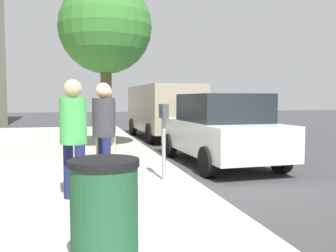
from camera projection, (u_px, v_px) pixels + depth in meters
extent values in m
plane|color=#38383A|center=(197.00, 189.00, 6.87)|extent=(80.00, 80.00, 0.00)
cube|color=#A8A59E|center=(23.00, 195.00, 6.15)|extent=(28.00, 6.00, 0.15)
cylinder|color=gray|center=(164.00, 149.00, 6.89)|extent=(0.07, 0.07, 1.15)
cube|color=#383D42|center=(165.00, 111.00, 6.74)|extent=(0.16, 0.11, 0.26)
cube|color=#383D42|center=(162.00, 111.00, 6.94)|extent=(0.16, 0.11, 0.26)
cube|color=#268C33|center=(168.00, 110.00, 6.76)|extent=(0.10, 0.01, 0.10)
cube|color=#268C33|center=(166.00, 110.00, 6.95)|extent=(0.10, 0.01, 0.10)
cylinder|color=#191E4C|center=(102.00, 159.00, 6.69)|extent=(0.15, 0.15, 0.85)
cylinder|color=#191E4C|center=(106.00, 163.00, 6.33)|extent=(0.15, 0.15, 0.85)
cylinder|color=#333338|center=(104.00, 118.00, 6.46)|extent=(0.39, 0.39, 0.67)
sphere|color=beige|center=(103.00, 90.00, 6.42)|extent=(0.26, 0.26, 0.26)
cylinder|color=#191E4C|center=(69.00, 171.00, 5.64)|extent=(0.15, 0.15, 0.85)
cylinder|color=#191E4C|center=(80.00, 175.00, 5.34)|extent=(0.15, 0.15, 0.85)
cylinder|color=green|center=(73.00, 121.00, 5.43)|extent=(0.39, 0.39, 0.67)
sphere|color=tan|center=(73.00, 89.00, 5.40)|extent=(0.27, 0.27, 0.27)
cylinder|color=tan|center=(112.00, 153.00, 7.53)|extent=(0.15, 0.15, 0.84)
cylinder|color=tan|center=(100.00, 155.00, 7.20)|extent=(0.15, 0.15, 0.84)
cylinder|color=#333338|center=(106.00, 116.00, 7.31)|extent=(0.38, 0.38, 0.66)
sphere|color=tan|center=(105.00, 92.00, 7.28)|extent=(0.26, 0.26, 0.26)
cube|color=silver|center=(219.00, 136.00, 9.41)|extent=(4.46, 2.00, 0.76)
cube|color=black|center=(222.00, 108.00, 9.17)|extent=(2.26, 1.77, 0.68)
cylinder|color=black|center=(170.00, 145.00, 10.57)|extent=(0.67, 0.24, 0.66)
cylinder|color=black|center=(227.00, 143.00, 11.05)|extent=(0.67, 0.24, 0.66)
cylinder|color=black|center=(208.00, 162.00, 7.83)|extent=(0.67, 0.24, 0.66)
cylinder|color=black|center=(281.00, 158.00, 8.31)|extent=(0.67, 0.24, 0.66)
cube|color=gray|center=(163.00, 108.00, 15.38)|extent=(5.27, 2.20, 1.80)
cylinder|color=black|center=(133.00, 127.00, 16.81)|extent=(0.77, 0.25, 0.76)
cylinder|color=black|center=(173.00, 126.00, 17.33)|extent=(0.77, 0.25, 0.76)
cylinder|color=black|center=(150.00, 134.00, 13.57)|extent=(0.77, 0.25, 0.76)
cylinder|color=black|center=(199.00, 132.00, 14.09)|extent=(0.77, 0.25, 0.76)
cylinder|color=brown|center=(106.00, 103.00, 10.81)|extent=(0.32, 0.32, 2.75)
sphere|color=#32702B|center=(105.00, 27.00, 10.65)|extent=(2.65, 2.65, 2.65)
cylinder|color=black|center=(108.00, 91.00, 14.20)|extent=(0.12, 0.12, 3.60)
cube|color=black|center=(112.00, 55.00, 14.15)|extent=(0.24, 0.20, 0.76)
sphere|color=red|center=(115.00, 49.00, 14.16)|extent=(0.14, 0.14, 0.14)
sphere|color=orange|center=(115.00, 55.00, 14.18)|extent=(0.14, 0.14, 0.14)
sphere|color=green|center=(115.00, 61.00, 14.20)|extent=(0.14, 0.14, 0.14)
cylinder|color=#1E4C2D|center=(105.00, 223.00, 3.12)|extent=(0.56, 0.56, 0.95)
cylinder|color=black|center=(104.00, 163.00, 3.09)|extent=(0.59, 0.59, 0.06)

